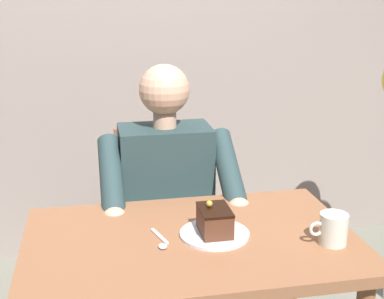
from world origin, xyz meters
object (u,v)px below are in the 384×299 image
dining_table (191,268)px  dessert_spoon (161,241)px  seated_person (169,214)px  chair (163,224)px  coffee_cup (333,228)px  cake_slice (215,221)px

dining_table → dessert_spoon: bearing=9.7°
seated_person → dessert_spoon: 0.50m
dining_table → chair: size_ratio=1.11×
chair → dessert_spoon: 0.70m
dining_table → coffee_cup: (-0.40, 0.12, 0.15)m
dining_table → chair: (0.00, -0.63, -0.14)m
dining_table → chair: 0.65m
chair → seated_person: size_ratio=0.76×
seated_person → dessert_spoon: (0.10, 0.47, 0.12)m
chair → cake_slice: chair is taller
dessert_spoon → chair: bearing=-98.3°
dining_table → dessert_spoon: dessert_spoon is taller
cake_slice → dessert_spoon: size_ratio=0.90×
chair → seated_person: seated_person is taller
chair → coffee_cup: chair is taller
cake_slice → chair: bearing=-83.5°
dessert_spoon → seated_person: bearing=-101.4°
seated_person → chair: bearing=-90.0°
seated_person → dessert_spoon: size_ratio=8.49×
coffee_cup → seated_person: bearing=-54.9°
seated_person → cake_slice: 0.50m
seated_person → dining_table: bearing=90.0°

